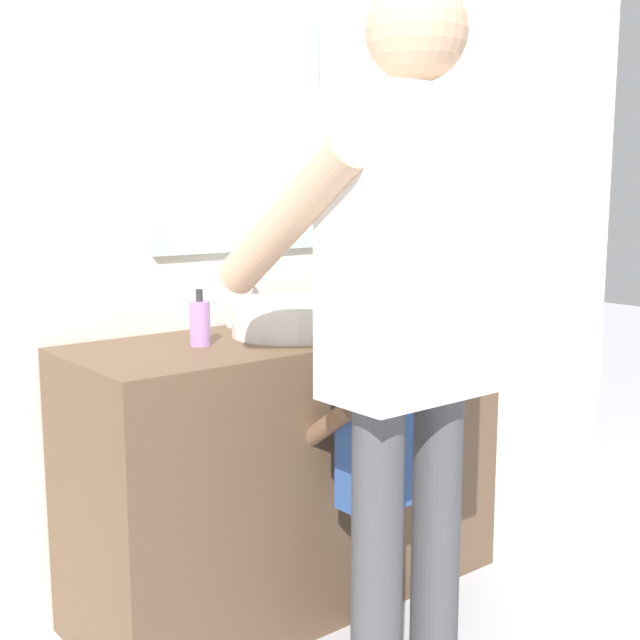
# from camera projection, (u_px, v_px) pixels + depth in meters

# --- Properties ---
(ground_plane) EXTENTS (14.00, 14.00, 0.00)m
(ground_plane) POSITION_uv_depth(u_px,v_px,m) (351.00, 631.00, 2.50)
(ground_plane) COLOR silver
(back_wall) EXTENTS (4.40, 0.10, 2.70)m
(back_wall) POSITION_uv_depth(u_px,v_px,m) (231.00, 179.00, 2.76)
(back_wall) COLOR silver
(back_wall) RESTS_ON ground
(vanity_cabinet) EXTENTS (1.39, 0.54, 0.87)m
(vanity_cabinet) POSITION_uv_depth(u_px,v_px,m) (291.00, 467.00, 2.66)
(vanity_cabinet) COLOR brown
(vanity_cabinet) RESTS_ON ground
(sink_basin) EXTENTS (0.38, 0.38, 0.11)m
(sink_basin) POSITION_uv_depth(u_px,v_px,m) (294.00, 317.00, 2.57)
(sink_basin) COLOR silver
(sink_basin) RESTS_ON vanity_cabinet
(faucet) EXTENTS (0.18, 0.14, 0.18)m
(faucet) POSITION_uv_depth(u_px,v_px,m) (252.00, 301.00, 2.74)
(faucet) COLOR #B7BABF
(faucet) RESTS_ON vanity_cabinet
(toothbrush_cup) EXTENTS (0.07, 0.07, 0.21)m
(toothbrush_cup) POSITION_uv_depth(u_px,v_px,m) (363.00, 308.00, 2.79)
(toothbrush_cup) COLOR silver
(toothbrush_cup) RESTS_ON vanity_cabinet
(soap_bottle) EXTENTS (0.06, 0.06, 0.17)m
(soap_bottle) POSITION_uv_depth(u_px,v_px,m) (200.00, 323.00, 2.40)
(soap_bottle) COLOR #B27FC6
(soap_bottle) RESTS_ON vanity_cabinet
(child_toddler) EXTENTS (0.29, 0.29, 0.95)m
(child_toddler) POSITION_uv_depth(u_px,v_px,m) (376.00, 459.00, 2.33)
(child_toddler) COLOR #2D334C
(child_toddler) RESTS_ON ground
(adult_parent) EXTENTS (0.56, 0.58, 1.79)m
(adult_parent) POSITION_uv_depth(u_px,v_px,m) (407.00, 293.00, 1.98)
(adult_parent) COLOR #47474C
(adult_parent) RESTS_ON ground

